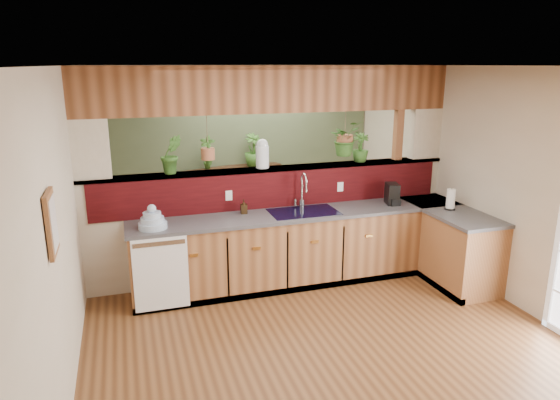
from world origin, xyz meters
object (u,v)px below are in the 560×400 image
object	(u,v)px
dish_stack	(152,221)
shelving_console	(234,199)
soap_dispenser	(244,207)
faucet	(303,189)
glass_jar	(262,153)
paper_towel	(451,200)
coffee_maker	(392,195)

from	to	relation	value
dish_stack	shelving_console	distance (m)	2.80
dish_stack	shelving_console	xyz separation A→B (m)	(1.42, 2.37, -0.48)
shelving_console	soap_dispenser	bearing A→B (deg)	-117.64
faucet	dish_stack	size ratio (longest dim) A/B	1.45
glass_jar	paper_towel	bearing A→B (deg)	-20.91
soap_dispenser	coffee_maker	bearing A→B (deg)	-5.00
faucet	glass_jar	distance (m)	0.66
faucet	dish_stack	xyz separation A→B (m)	(-1.81, -0.25, -0.16)
coffee_maker	glass_jar	bearing A→B (deg)	-179.54
paper_towel	shelving_console	bearing A→B (deg)	127.59
soap_dispenser	paper_towel	bearing A→B (deg)	-13.65
faucet	shelving_console	bearing A→B (deg)	100.60
paper_towel	coffee_maker	bearing A→B (deg)	142.34
faucet	shelving_console	size ratio (longest dim) A/B	0.28
soap_dispenser	paper_towel	xyz separation A→B (m)	(2.44, -0.59, 0.04)
glass_jar	coffee_maker	bearing A→B (deg)	-13.83
faucet	soap_dispenser	distance (m)	0.76
shelving_console	faucet	bearing A→B (deg)	-97.73
coffee_maker	soap_dispenser	bearing A→B (deg)	-170.71
dish_stack	soap_dispenser	size ratio (longest dim) A/B	1.82
coffee_maker	paper_towel	size ratio (longest dim) A/B	0.98
dish_stack	coffee_maker	world-z (taller)	dish_stack
dish_stack	glass_jar	world-z (taller)	glass_jar
soap_dispenser	shelving_console	xyz separation A→B (m)	(0.35, 2.13, -0.48)
faucet	glass_jar	size ratio (longest dim) A/B	1.26
paper_towel	dish_stack	bearing A→B (deg)	174.33
glass_jar	faucet	bearing A→B (deg)	-25.91
coffee_maker	glass_jar	xyz separation A→B (m)	(-1.59, 0.39, 0.55)
faucet	dish_stack	bearing A→B (deg)	-172.05
dish_stack	soap_dispenser	world-z (taller)	dish_stack
faucet	glass_jar	bearing A→B (deg)	154.09
dish_stack	glass_jar	bearing A→B (deg)	19.00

